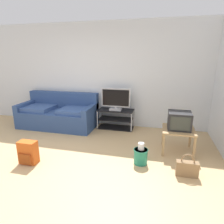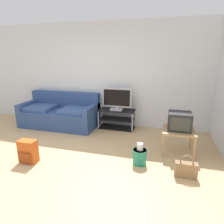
{
  "view_description": "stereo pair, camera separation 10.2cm",
  "coord_description": "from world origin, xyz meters",
  "px_view_note": "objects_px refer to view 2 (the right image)",
  "views": [
    {
      "loc": [
        1.78,
        -2.62,
        1.81
      ],
      "look_at": [
        0.85,
        1.09,
        0.74
      ],
      "focal_mm": 31.17,
      "sensor_mm": 36.0,
      "label": 1
    },
    {
      "loc": [
        1.88,
        -2.59,
        1.81
      ],
      "look_at": [
        0.85,
        1.09,
        0.74
      ],
      "focal_mm": 31.17,
      "sensor_mm": 36.0,
      "label": 2
    }
  ],
  "objects_px": {
    "couch": "(60,114)",
    "crt_tv": "(180,121)",
    "tv_stand": "(117,119)",
    "cleaning_bucket": "(140,155)",
    "side_table": "(178,133)",
    "handbag": "(186,169)",
    "flat_tv": "(117,100)",
    "backpack": "(28,151)"
  },
  "relations": [
    {
      "from": "backpack",
      "to": "handbag",
      "type": "xyz_separation_m",
      "value": [
        2.67,
        0.26,
        -0.07
      ]
    },
    {
      "from": "tv_stand",
      "to": "crt_tv",
      "type": "relative_size",
      "value": 2.16
    },
    {
      "from": "couch",
      "to": "crt_tv",
      "type": "relative_size",
      "value": 4.73
    },
    {
      "from": "tv_stand",
      "to": "crt_tv",
      "type": "height_order",
      "value": "crt_tv"
    },
    {
      "from": "crt_tv",
      "to": "backpack",
      "type": "xyz_separation_m",
      "value": [
        -2.58,
        -1.12,
        -0.44
      ]
    },
    {
      "from": "flat_tv",
      "to": "crt_tv",
      "type": "height_order",
      "value": "flat_tv"
    },
    {
      "from": "backpack",
      "to": "side_table",
      "type": "bearing_deg",
      "value": 36.72
    },
    {
      "from": "backpack",
      "to": "cleaning_bucket",
      "type": "relative_size",
      "value": 1.05
    },
    {
      "from": "flat_tv",
      "to": "backpack",
      "type": "height_order",
      "value": "flat_tv"
    },
    {
      "from": "handbag",
      "to": "cleaning_bucket",
      "type": "xyz_separation_m",
      "value": [
        -0.75,
        0.2,
        0.03
      ]
    },
    {
      "from": "backpack",
      "to": "cleaning_bucket",
      "type": "distance_m",
      "value": 1.98
    },
    {
      "from": "couch",
      "to": "cleaning_bucket",
      "type": "relative_size",
      "value": 5.15
    },
    {
      "from": "couch",
      "to": "handbag",
      "type": "height_order",
      "value": "couch"
    },
    {
      "from": "side_table",
      "to": "cleaning_bucket",
      "type": "xyz_separation_m",
      "value": [
        -0.65,
        -0.64,
        -0.25
      ]
    },
    {
      "from": "couch",
      "to": "backpack",
      "type": "relative_size",
      "value": 4.92
    },
    {
      "from": "tv_stand",
      "to": "crt_tv",
      "type": "bearing_deg",
      "value": -33.92
    },
    {
      "from": "couch",
      "to": "flat_tv",
      "type": "height_order",
      "value": "flat_tv"
    },
    {
      "from": "backpack",
      "to": "tv_stand",
      "type": "bearing_deg",
      "value": 76.17
    },
    {
      "from": "couch",
      "to": "side_table",
      "type": "xyz_separation_m",
      "value": [
        3.02,
        -0.8,
        0.08
      ]
    },
    {
      "from": "crt_tv",
      "to": "cleaning_bucket",
      "type": "relative_size",
      "value": 1.09
    },
    {
      "from": "handbag",
      "to": "cleaning_bucket",
      "type": "bearing_deg",
      "value": 165.15
    },
    {
      "from": "flat_tv",
      "to": "crt_tv",
      "type": "relative_size",
      "value": 1.76
    },
    {
      "from": "couch",
      "to": "flat_tv",
      "type": "xyz_separation_m",
      "value": [
        1.54,
        0.2,
        0.45
      ]
    },
    {
      "from": "couch",
      "to": "side_table",
      "type": "height_order",
      "value": "couch"
    },
    {
      "from": "couch",
      "to": "backpack",
      "type": "height_order",
      "value": "couch"
    },
    {
      "from": "handbag",
      "to": "couch",
      "type": "bearing_deg",
      "value": 152.25
    },
    {
      "from": "flat_tv",
      "to": "crt_tv",
      "type": "bearing_deg",
      "value": -33.32
    },
    {
      "from": "couch",
      "to": "cleaning_bucket",
      "type": "distance_m",
      "value": 2.77
    },
    {
      "from": "flat_tv",
      "to": "handbag",
      "type": "height_order",
      "value": "flat_tv"
    },
    {
      "from": "crt_tv",
      "to": "handbag",
      "type": "xyz_separation_m",
      "value": [
        0.09,
        -0.86,
        -0.51
      ]
    },
    {
      "from": "side_table",
      "to": "flat_tv",
      "type": "bearing_deg",
      "value": 146.25
    },
    {
      "from": "side_table",
      "to": "handbag",
      "type": "distance_m",
      "value": 0.89
    },
    {
      "from": "tv_stand",
      "to": "flat_tv",
      "type": "bearing_deg",
      "value": -90.0
    },
    {
      "from": "flat_tv",
      "to": "backpack",
      "type": "distance_m",
      "value": 2.43
    },
    {
      "from": "tv_stand",
      "to": "backpack",
      "type": "xyz_separation_m",
      "value": [
        -1.1,
        -2.12,
        -0.05
      ]
    },
    {
      "from": "tv_stand",
      "to": "backpack",
      "type": "relative_size",
      "value": 2.25
    },
    {
      "from": "crt_tv",
      "to": "cleaning_bucket",
      "type": "bearing_deg",
      "value": -134.71
    },
    {
      "from": "couch",
      "to": "backpack",
      "type": "bearing_deg",
      "value": -76.93
    },
    {
      "from": "crt_tv",
      "to": "backpack",
      "type": "distance_m",
      "value": 2.85
    },
    {
      "from": "couch",
      "to": "tv_stand",
      "type": "distance_m",
      "value": 1.55
    },
    {
      "from": "tv_stand",
      "to": "cleaning_bucket",
      "type": "bearing_deg",
      "value": -63.44
    },
    {
      "from": "handbag",
      "to": "flat_tv",
      "type": "bearing_deg",
      "value": 130.69
    }
  ]
}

